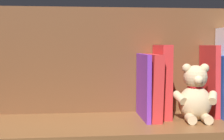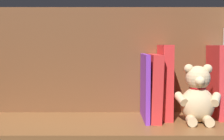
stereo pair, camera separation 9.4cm
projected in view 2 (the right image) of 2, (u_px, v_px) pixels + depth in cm
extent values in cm
cube|color=brown|center=(112.00, 125.00, 94.99)|extent=(107.80, 30.88, 2.20)
cube|color=brown|center=(112.00, 60.00, 106.63)|extent=(107.80, 1.50, 35.86)
cube|color=red|center=(215.00, 81.00, 99.27)|extent=(2.17, 13.45, 23.10)
ellipsoid|color=#D1B284|center=(197.00, 105.00, 93.41)|extent=(10.86, 9.90, 10.60)
sphere|color=#D1B284|center=(198.00, 78.00, 92.78)|extent=(7.29, 7.29, 7.29)
sphere|color=#D1B284|center=(207.00, 69.00, 92.31)|extent=(2.82, 2.82, 2.82)
sphere|color=#D1B284|center=(189.00, 69.00, 92.81)|extent=(2.82, 2.82, 2.82)
sphere|color=beige|center=(200.00, 81.00, 89.75)|extent=(2.82, 2.82, 2.82)
cylinder|color=#D1B284|center=(216.00, 99.00, 91.48)|extent=(4.47, 5.77, 3.92)
cylinder|color=#D1B284|center=(181.00, 99.00, 92.42)|extent=(3.72, 5.67, 3.92)
cylinder|color=#D1B284|center=(208.00, 121.00, 89.03)|extent=(3.17, 4.22, 2.82)
cylinder|color=#D1B284|center=(191.00, 121.00, 89.47)|extent=(3.17, 4.22, 2.82)
torus|color=red|center=(198.00, 88.00, 93.01)|extent=(5.26, 5.26, 0.83)
cube|color=red|center=(165.00, 81.00, 98.94)|extent=(3.15, 14.13, 23.20)
cube|color=red|center=(154.00, 87.00, 97.36)|extent=(3.69, 17.53, 20.33)
cube|color=purple|center=(145.00, 87.00, 97.28)|extent=(1.33, 17.68, 20.33)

